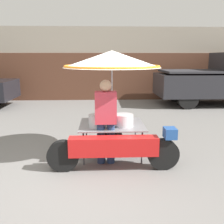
% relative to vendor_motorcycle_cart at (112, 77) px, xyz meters
% --- Properties ---
extents(ground_plane, '(36.00, 36.00, 0.00)m').
position_rel_vendor_motorcycle_cart_xyz_m(ground_plane, '(-0.54, -1.00, -1.55)').
color(ground_plane, slate).
extents(shopfront_building, '(28.00, 2.06, 3.20)m').
position_rel_vendor_motorcycle_cart_xyz_m(shopfront_building, '(-0.54, 7.68, 0.04)').
color(shopfront_building, gray).
rests_on(shopfront_building, ground).
extents(vendor_motorcycle_cart, '(2.26, 1.81, 2.03)m').
position_rel_vendor_motorcycle_cart_xyz_m(vendor_motorcycle_cart, '(0.00, 0.00, 0.00)').
color(vendor_motorcycle_cart, black).
rests_on(vendor_motorcycle_cart, ground).
extents(vendor_person, '(0.38, 0.22, 1.53)m').
position_rel_vendor_motorcycle_cart_xyz_m(vendor_person, '(-0.13, -0.28, -0.70)').
color(vendor_person, navy).
rests_on(vendor_person, ground).
extents(pickup_truck, '(4.86, 1.95, 2.09)m').
position_rel_vendor_motorcycle_cart_xyz_m(pickup_truck, '(4.63, 5.30, -0.55)').
color(pickup_truck, black).
rests_on(pickup_truck, ground).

